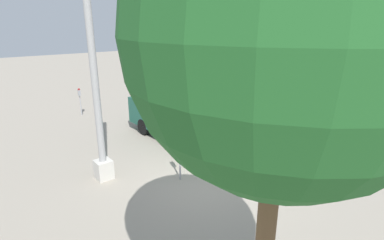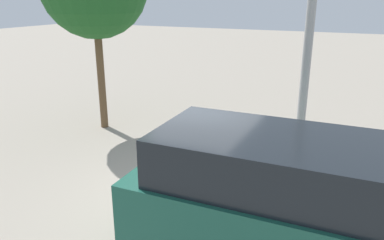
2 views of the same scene
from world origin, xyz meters
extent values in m
plane|color=gray|center=(0.00, 0.00, 0.00)|extent=(80.00, 80.00, 0.00)
cylinder|color=#9E9EA3|center=(0.29, 0.64, 0.54)|extent=(0.05, 0.05, 1.08)
cube|color=gray|center=(0.29, 0.64, 1.21)|extent=(0.22, 0.15, 0.26)
sphere|color=maroon|center=(0.29, 0.64, 1.36)|extent=(0.11, 0.11, 0.11)
cube|color=beige|center=(1.72, 2.28, 0.28)|extent=(0.44, 0.44, 0.55)
cylinder|color=#9E9E9E|center=(1.72, 2.28, 3.47)|extent=(0.19, 0.19, 5.83)
cube|color=#195142|center=(2.54, -1.30, 0.85)|extent=(5.17, 2.02, 1.05)
cube|color=black|center=(2.41, -1.31, 1.72)|extent=(4.14, 1.84, 0.69)
cylinder|color=black|center=(0.93, -0.52, 0.32)|extent=(0.66, 0.24, 0.65)
cylinder|color=brown|center=(-4.17, 2.76, 1.55)|extent=(0.22, 0.22, 3.09)
camera|label=1|loc=(-5.81, 5.16, 4.23)|focal=28.00mm
camera|label=2|loc=(2.93, -5.91, 3.79)|focal=35.00mm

